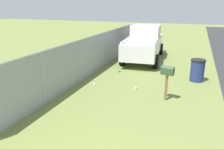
% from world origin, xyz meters
% --- Properties ---
extents(mailbox, '(0.30, 0.49, 1.30)m').
position_xyz_m(mailbox, '(6.18, -0.36, 1.03)').
color(mailbox, brown).
rests_on(mailbox, ground).
extents(pickup_truck, '(5.63, 2.49, 2.09)m').
position_xyz_m(pickup_truck, '(12.28, 1.84, 1.11)').
color(pickup_truck, silver).
rests_on(pickup_truck, ground).
extents(trash_bin, '(0.64, 0.64, 1.02)m').
position_xyz_m(trash_bin, '(8.83, -1.40, 0.51)').
color(trash_bin, navy).
rests_on(trash_bin, ground).
extents(fence_section, '(13.41, 0.07, 1.90)m').
position_xyz_m(fence_section, '(8.30, 3.59, 1.02)').
color(fence_section, '#9EA3A8').
rests_on(fence_section, ground).
extents(litter_cup_far_scatter, '(0.12, 0.10, 0.08)m').
position_xyz_m(litter_cup_far_scatter, '(6.83, 0.95, 0.04)').
color(litter_cup_far_scatter, white).
rests_on(litter_cup_far_scatter, ground).
extents(litter_cup_near_hydrant, '(0.12, 0.13, 0.08)m').
position_xyz_m(litter_cup_near_hydrant, '(6.67, 2.75, 0.04)').
color(litter_cup_near_hydrant, white).
rests_on(litter_cup_near_hydrant, ground).
extents(litter_can_midfield_a, '(0.13, 0.13, 0.07)m').
position_xyz_m(litter_can_midfield_a, '(8.91, 2.36, 0.03)').
color(litter_can_midfield_a, blue).
rests_on(litter_can_midfield_a, ground).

